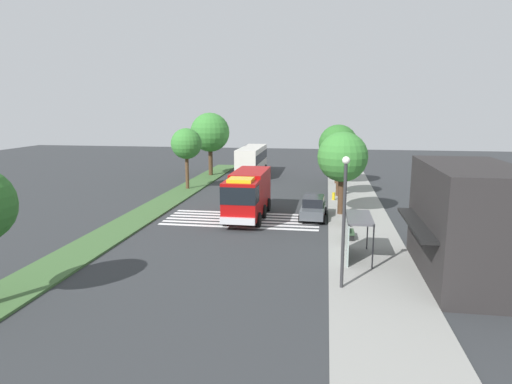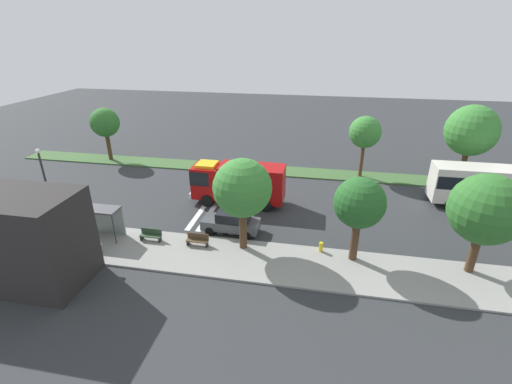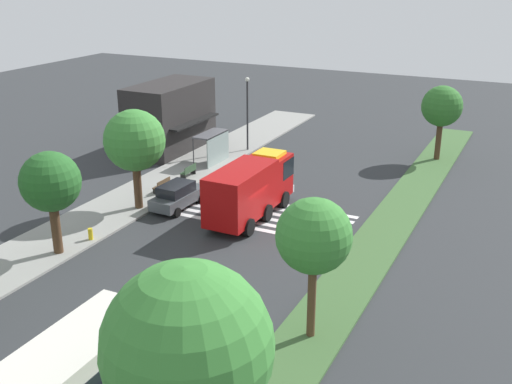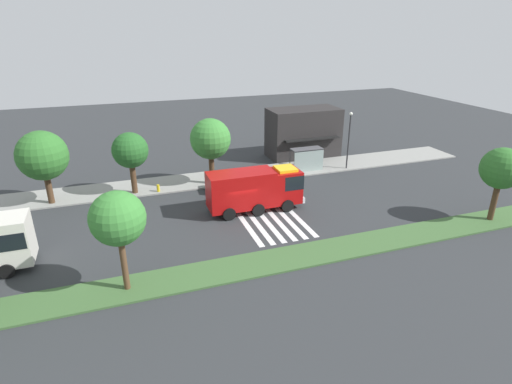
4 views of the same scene
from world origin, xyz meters
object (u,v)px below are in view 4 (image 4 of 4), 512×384
bus_stop_shelter (308,155)px  sidewalk_tree_west (130,151)px  parked_car_west (231,182)px  street_lamp (349,136)px  median_tree_center (502,169)px  fire_hydrant (158,188)px  bench_near_shelter (274,170)px  median_tree_west (118,219)px  sidewalk_tree_center (210,139)px  bench_west_of_shelter (242,174)px  fire_truck (257,188)px  sidewalk_tree_far_west (42,156)px

bus_stop_shelter → sidewalk_tree_west: bearing=-179.0°
parked_car_west → street_lamp: street_lamp is taller
median_tree_center → fire_hydrant: median_tree_center is taller
parked_car_west → fire_hydrant: bearing=168.4°
bench_near_shelter → median_tree_center: median_tree_center is taller
bus_stop_shelter → median_tree_west: 26.10m
bus_stop_shelter → sidewalk_tree_west: 18.78m
parked_car_west → median_tree_center: bearing=-34.3°
sidewalk_tree_west → bus_stop_shelter: bearing=1.0°
bus_stop_shelter → median_tree_center: median_tree_center is taller
sidewalk_tree_center → median_tree_center: (19.97, -15.92, -0.18)m
bench_west_of_shelter → sidewalk_tree_west: sidewalk_tree_west is taller
sidewalk_tree_center → median_tree_west: size_ratio=1.04×
fire_truck → median_tree_center: 19.80m
street_lamp → bus_stop_shelter: bearing=170.8°
sidewalk_tree_west → street_lamp: bearing=-1.0°
median_tree_center → bench_near_shelter: bearing=128.7°
bench_west_of_shelter → sidewalk_tree_far_west: bearing=-178.9°
fire_truck → sidewalk_tree_west: sidewalk_tree_west is taller
sidewalk_tree_far_west → median_tree_center: 38.47m
bench_west_of_shelter → street_lamp: street_lamp is taller
sidewalk_tree_far_west → sidewalk_tree_west: size_ratio=1.13×
bench_west_of_shelter → median_tree_west: (-12.56, -16.28, 4.30)m
bus_stop_shelter → sidewalk_tree_center: 11.32m
bus_stop_shelter → street_lamp: 5.04m
bench_near_shelter → bench_west_of_shelter: bearing=180.0°
fire_truck → sidewalk_tree_west: size_ratio=1.42×
median_tree_west → bus_stop_shelter: bearing=38.8°
fire_truck → bench_west_of_shelter: bearing=82.9°
bench_near_shelter → bench_west_of_shelter: size_ratio=1.00×
bus_stop_shelter → bench_near_shelter: size_ratio=2.19×
sidewalk_tree_center → median_tree_west: bearing=-120.1°
sidewalk_tree_west → median_tree_center: size_ratio=0.96×
bench_west_of_shelter → sidewalk_tree_west: (-10.99, -0.36, 3.74)m
fire_truck → fire_hydrant: (-7.80, 6.85, -1.58)m
bus_stop_shelter → fire_hydrant: bearing=-177.1°
parked_car_west → sidewalk_tree_far_west: (-16.46, 2.20, 3.71)m
bus_stop_shelter → bench_near_shelter: (-4.00, 0.02, -1.30)m
parked_car_west → bus_stop_shelter: bus_stop_shelter is taller
bus_stop_shelter → bench_near_shelter: bearing=179.7°
sidewalk_tree_center → median_tree_west: 18.41m
sidewalk_tree_center → bus_stop_shelter: bearing=1.8°
bench_near_shelter → median_tree_center: 21.22m
parked_car_west → bus_stop_shelter: bearing=17.1°
fire_truck → bus_stop_shelter: bearing=42.1°
bench_near_shelter → sidewalk_tree_far_west: bearing=-179.1°
median_tree_west → bench_west_of_shelter: bearing=52.3°
bench_west_of_shelter → fire_hydrant: bearing=-174.4°
parked_car_west → sidewalk_tree_center: size_ratio=0.68×
parked_car_west → median_tree_center: median_tree_center is taller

